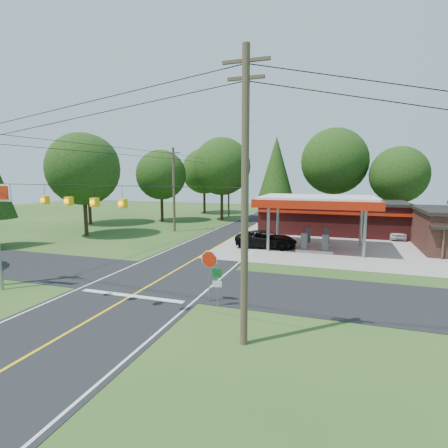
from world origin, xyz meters
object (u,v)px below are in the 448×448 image
(suv_car, at_px, (266,239))
(octagonal_stop_sign, at_px, (209,263))
(gas_canopy, at_px, (317,203))
(sedan_car, at_px, (395,232))

(suv_car, xyz_separation_m, octagonal_stop_sign, (-0.00, -15.02, 1.35))
(gas_canopy, bearing_deg, sedan_car, 45.94)
(suv_car, height_order, sedan_car, suv_car)
(gas_canopy, xyz_separation_m, suv_car, (-4.50, -0.99, -3.47))
(suv_car, relative_size, sedan_car, 1.38)
(gas_canopy, height_order, octagonal_stop_sign, gas_canopy)
(suv_car, bearing_deg, sedan_car, -57.24)
(gas_canopy, bearing_deg, octagonal_stop_sign, -105.69)
(sedan_car, height_order, octagonal_stop_sign, octagonal_stop_sign)
(octagonal_stop_sign, bearing_deg, gas_canopy, 74.31)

